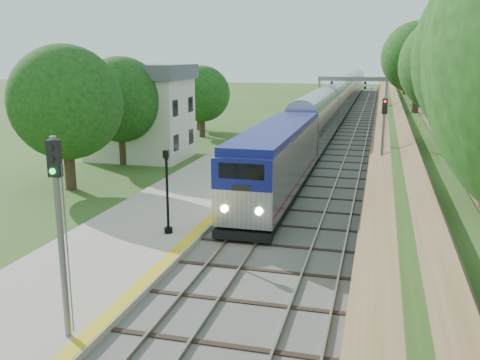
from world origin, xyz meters
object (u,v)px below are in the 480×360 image
(signal_gantry, at_px, (352,88))
(signal_platform, at_px, (59,217))
(lamppost_far, at_px, (167,197))
(signal_farside, at_px, (383,134))
(station_building, at_px, (139,111))
(train, at_px, (339,101))

(signal_gantry, distance_m, signal_platform, 54.33)
(lamppost_far, bearing_deg, signal_platform, -85.79)
(lamppost_far, xyz_separation_m, signal_platform, (0.72, -9.85, 1.97))
(lamppost_far, distance_m, signal_farside, 15.77)
(station_building, relative_size, signal_platform, 1.40)
(signal_gantry, relative_size, signal_platform, 1.36)
(train, xyz_separation_m, lamppost_far, (-3.62, -57.57, -0.02))
(signal_gantry, xyz_separation_m, train, (-2.47, 13.36, -2.61))
(signal_farside, bearing_deg, station_building, 160.89)
(signal_farside, bearing_deg, signal_platform, -112.41)
(station_building, distance_m, train, 40.87)
(station_building, xyz_separation_m, signal_platform, (11.10, -29.07, 0.07))
(signal_gantry, xyz_separation_m, lamppost_far, (-6.10, -44.21, -2.63))
(signal_platform, height_order, signal_farside, signal_platform)
(signal_platform, relative_size, signal_farside, 1.01)
(train, distance_m, signal_platform, 67.51)
(signal_gantry, bearing_deg, signal_platform, -95.67)
(signal_platform, bearing_deg, signal_farside, 67.59)
(signal_gantry, xyz_separation_m, signal_platform, (-5.37, -54.06, -0.66))
(station_building, distance_m, lamppost_far, 21.92)
(station_building, xyz_separation_m, signal_farside, (20.20, -7.00, -0.26))
(train, relative_size, lamppost_far, 28.92)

